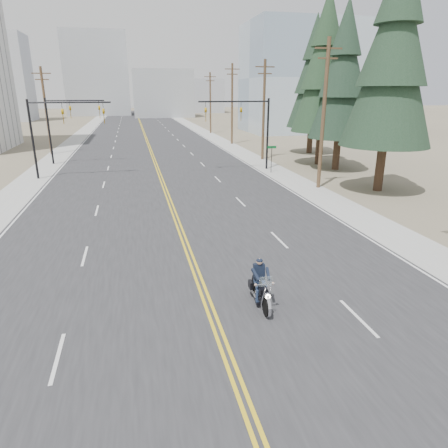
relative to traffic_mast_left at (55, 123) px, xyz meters
The scene contains 24 objects.
ground_plane 33.60m from the traffic_mast_left, 74.33° to the right, with size 400.00×400.00×0.00m, color #776D56.
road 39.36m from the traffic_mast_left, 76.71° to the left, with size 20.00×200.00×0.01m, color #303033.
sidewalk_left 38.40m from the traffic_mast_left, 93.80° to the left, with size 3.00×200.00×0.01m, color #A5A5A0.
sidewalk_right 43.45m from the traffic_mast_left, 61.68° to the left, with size 3.00×200.00×0.01m, color #A5A5A0.
traffic_mast_left is the anchor object (origin of this frame).
traffic_mast_right 17.95m from the traffic_mast_left, ahead, with size 7.10×0.26×7.00m.
traffic_mast_far 8.01m from the traffic_mast_left, 92.40° to the left, with size 6.10×0.26×7.00m.
street_sign 20.12m from the traffic_mast_left, ahead, with size 0.90×0.06×2.62m.
utility_pole_b 23.31m from the traffic_mast_left, 22.74° to the right, with size 2.20×0.30×11.50m.
utility_pole_c 22.31m from the traffic_mast_left, 15.61° to the left, with size 2.20×0.30×11.00m.
utility_pole_d 30.06m from the traffic_mast_left, 44.36° to the left, with size 2.20×0.30×11.50m.
utility_pole_e 43.66m from the traffic_mast_left, 60.53° to the left, with size 2.20×0.30×11.00m.
utility_pole_left 16.39m from the traffic_mast_left, 102.42° to the left, with size 2.20×0.30×10.50m.
glass_building 56.11m from the traffic_mast_left, 42.84° to the left, with size 24.00×16.00×20.00m, color #9EB5CC.
haze_bldg_a 87.20m from the traffic_mast_left, 107.41° to the left, with size 14.00×12.00×22.00m, color #B7BCC6.
haze_bldg_b 94.56m from the traffic_mast_left, 79.66° to the left, with size 18.00×14.00×14.00m, color #ADB2B7.
haze_bldg_c 92.19m from the traffic_mast_left, 57.88° to the left, with size 16.00×12.00×18.00m, color #B7BCC6.
haze_bldg_d 108.34m from the traffic_mast_left, 91.60° to the left, with size 20.00×15.00×26.00m, color #ADB2B7.
haze_bldg_e 122.80m from the traffic_mast_left, 73.94° to the left, with size 14.00×14.00×12.00m, color #B7BCC6.
motorcyclist 28.78m from the traffic_mast_left, 67.52° to the right, with size 0.96×2.25×1.75m, color black, non-canonical shape.
conifer_near 28.48m from the traffic_mast_left, 23.10° to the right, with size 6.78×6.78×17.94m.
conifer_mid 27.19m from the traffic_mast_left, ahead, with size 5.97×5.97×15.93m.
conifer_tall 27.06m from the traffic_mast_left, ahead, with size 6.32×6.32×17.56m.
conifer_far 30.99m from the traffic_mast_left, 18.42° to the left, with size 6.18×6.18×16.55m.
Camera 1 is at (-2.36, -6.96, 7.62)m, focal length 32.00 mm.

